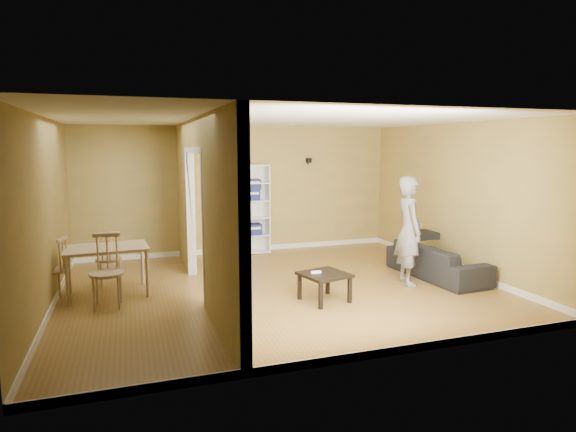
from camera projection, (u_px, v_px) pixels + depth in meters
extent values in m
plane|color=olive|center=(280.00, 288.00, 7.54)|extent=(6.50, 6.50, 0.00)
plane|color=white|center=(280.00, 119.00, 7.17)|extent=(6.50, 6.50, 0.00)
plane|color=#B88D47|center=(240.00, 190.00, 9.94)|extent=(6.50, 0.00, 6.50)
plane|color=#B88D47|center=(363.00, 237.00, 4.78)|extent=(6.50, 0.00, 6.50)
plane|color=#B88D47|center=(45.00, 215.00, 6.34)|extent=(0.00, 5.50, 5.50)
plane|color=#B88D47|center=(457.00, 198.00, 8.38)|extent=(0.00, 5.50, 5.50)
cube|color=black|center=(309.00, 160.00, 10.27)|extent=(0.10, 0.10, 0.10)
imported|color=black|center=(437.00, 256.00, 8.10)|extent=(1.97, 0.95, 0.73)
imported|color=slate|center=(409.00, 221.00, 7.62)|extent=(0.84, 0.71, 2.04)
cube|color=white|center=(232.00, 210.00, 9.75)|extent=(0.02, 0.34, 1.83)
cube|color=white|center=(268.00, 209.00, 9.98)|extent=(0.02, 0.34, 1.83)
cube|color=white|center=(248.00, 208.00, 10.01)|extent=(0.77, 0.02, 1.83)
cube|color=white|center=(251.00, 252.00, 9.99)|extent=(0.73, 0.34, 0.02)
cube|color=white|center=(250.00, 235.00, 9.94)|extent=(0.73, 0.34, 0.02)
cube|color=white|center=(250.00, 218.00, 9.89)|extent=(0.73, 0.34, 0.02)
cube|color=white|center=(250.00, 201.00, 9.84)|extent=(0.73, 0.34, 0.02)
cube|color=white|center=(250.00, 183.00, 9.79)|extent=(0.73, 0.34, 0.02)
cube|color=white|center=(250.00, 165.00, 9.73)|extent=(0.73, 0.34, 0.02)
cube|color=navy|center=(250.00, 229.00, 9.92)|extent=(0.44, 0.29, 0.22)
cube|color=navy|center=(248.00, 195.00, 9.81)|extent=(0.43, 0.28, 0.22)
cube|color=navy|center=(250.00, 185.00, 9.79)|extent=(0.41, 0.26, 0.21)
cube|color=black|center=(325.00, 275.00, 6.84)|extent=(0.61, 0.61, 0.04)
cube|color=black|center=(314.00, 295.00, 6.55)|extent=(0.05, 0.05, 0.37)
cube|color=black|center=(348.00, 292.00, 6.71)|extent=(0.05, 0.05, 0.37)
cube|color=black|center=(301.00, 285.00, 7.03)|extent=(0.05, 0.05, 0.37)
cube|color=black|center=(334.00, 282.00, 7.19)|extent=(0.05, 0.05, 0.37)
cube|color=white|center=(316.00, 272.00, 6.84)|extent=(0.15, 0.04, 0.03)
cube|color=tan|center=(106.00, 248.00, 7.10)|extent=(1.17, 0.78, 0.04)
cylinder|color=tan|center=(66.00, 281.00, 6.66)|extent=(0.05, 0.05, 0.69)
cylinder|color=tan|center=(146.00, 275.00, 7.00)|extent=(0.05, 0.05, 0.69)
cylinder|color=tan|center=(71.00, 269.00, 7.30)|extent=(0.05, 0.05, 0.69)
cylinder|color=tan|center=(144.00, 264.00, 7.64)|extent=(0.05, 0.05, 0.69)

